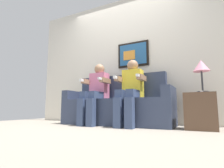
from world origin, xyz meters
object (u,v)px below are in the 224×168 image
Objects in this scene: person_on_right at (130,89)px; spare_remote_on_table at (202,92)px; side_table_right at (200,111)px; table_lamp at (201,67)px; couch at (117,107)px; person_on_left at (96,90)px.

person_on_right reaches higher than spare_remote_on_table.
side_table_right is 0.61m from table_lamp.
person_on_right reaches higher than couch.
person_on_left is at bearing -178.90° from table_lamp.
person_on_right is at bearing 0.00° from person_on_left.
person_on_left is 1.00× the size of person_on_right.
spare_remote_on_table is at bearing -104.60° from table_lamp.
person_on_left and person_on_right have the same top height.
spare_remote_on_table is (1.03, -0.02, -0.10)m from person_on_right.
spare_remote_on_table is (1.69, -0.02, -0.10)m from person_on_left.
couch is at bearing 172.24° from spare_remote_on_table.
side_table_right is (1.00, 0.06, -0.36)m from person_on_right.
table_lamp is (0.05, -0.03, 0.61)m from side_table_right.
side_table_right is 1.09× the size of table_lamp.
person_on_left is 2.41× the size of table_lamp.
person_on_left is at bearing 179.38° from spare_remote_on_table.
spare_remote_on_table is at bearing -7.76° from couch.
person_on_left reaches higher than spare_remote_on_table.
person_on_left reaches higher than couch.
table_lamp reaches higher than couch.
person_on_right reaches higher than side_table_right.
side_table_right is at bearing 3.52° from person_on_right.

